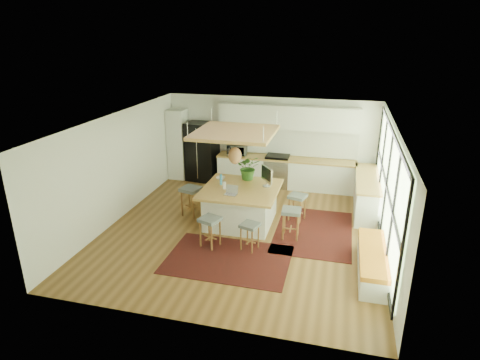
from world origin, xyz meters
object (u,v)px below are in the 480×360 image
(island, at_px, (241,205))
(stool_left_side, at_px, (191,202))
(stool_near_left, at_px, (210,232))
(island_plant, at_px, (249,170))
(stool_right_front, at_px, (291,224))
(monitor, at_px, (267,177))
(stool_near_right, at_px, (250,235))
(fridge, at_px, (202,152))
(microwave, at_px, (237,148))
(stool_right_back, at_px, (297,207))
(laptop, at_px, (231,190))

(island, relative_size, stool_left_side, 2.40)
(stool_near_left, bearing_deg, island, 74.67)
(stool_left_side, distance_m, island_plant, 1.72)
(stool_near_left, relative_size, stool_left_side, 0.91)
(stool_right_front, distance_m, monitor, 1.35)
(island_plant, bearing_deg, stool_left_side, -158.69)
(stool_near_right, bearing_deg, fridge, 121.77)
(microwave, height_order, island_plant, island_plant)
(stool_right_back, xyz_separation_m, monitor, (-0.76, -0.23, 0.83))
(stool_right_front, distance_m, stool_left_side, 2.76)
(stool_left_side, bearing_deg, monitor, 4.68)
(fridge, height_order, island_plant, fridge)
(stool_near_left, distance_m, stool_right_back, 2.52)
(fridge, relative_size, island_plant, 2.86)
(stool_left_side, xyz_separation_m, monitor, (1.96, 0.16, 0.83))
(stool_right_back, height_order, laptop, laptop)
(laptop, bearing_deg, stool_near_right, -45.95)
(stool_right_front, distance_m, microwave, 3.99)
(laptop, bearing_deg, island_plant, 86.33)
(fridge, relative_size, stool_right_back, 2.74)
(fridge, relative_size, stool_near_right, 3.00)
(fridge, height_order, stool_near_right, fridge)
(stool_near_right, bearing_deg, stool_right_front, 43.97)
(island_plant, bearing_deg, stool_right_front, -41.88)
(stool_near_left, relative_size, stool_near_right, 1.11)
(island, distance_m, stool_left_side, 1.38)
(stool_near_right, bearing_deg, stool_left_side, 143.87)
(stool_left_side, relative_size, microwave, 1.28)
(island, xyz_separation_m, laptop, (-0.13, -0.47, 0.58))
(stool_near_right, bearing_deg, island_plant, 104.17)
(fridge, xyz_separation_m, laptop, (1.86, -3.26, 0.12))
(monitor, xyz_separation_m, microwave, (-1.41, 2.50, -0.06))
(stool_right_front, height_order, microwave, microwave)
(fridge, distance_m, stool_left_side, 2.80)
(laptop, relative_size, island_plant, 0.48)
(island, height_order, island_plant, island_plant)
(stool_near_right, relative_size, laptop, 1.98)
(stool_near_right, height_order, stool_right_back, stool_right_back)
(fridge, xyz_separation_m, stool_left_side, (0.62, -2.67, -0.57))
(stool_near_right, bearing_deg, laptop, 129.52)
(island, height_order, stool_near_left, island)
(island, xyz_separation_m, stool_right_front, (1.33, -0.49, -0.11))
(stool_left_side, relative_size, island_plant, 1.17)
(stool_near_left, xyz_separation_m, stool_left_side, (-1.00, 1.46, 0.00))
(island, distance_m, island_plant, 0.98)
(fridge, distance_m, stool_right_back, 4.08)
(stool_near_left, bearing_deg, fridge, 111.42)
(laptop, distance_m, island_plant, 1.16)
(stool_near_left, relative_size, laptop, 2.21)
(fridge, bearing_deg, monitor, -38.40)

